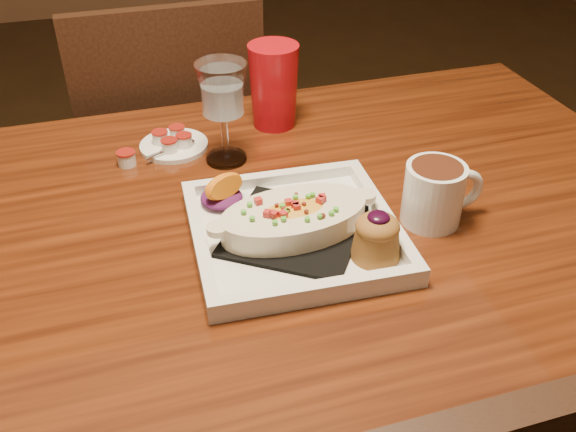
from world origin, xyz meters
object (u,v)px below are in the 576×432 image
object	(u,v)px
plate	(300,226)
saucer	(173,144)
table	(227,283)
coffee_mug	(436,191)
goblet	(222,95)
chair_far	(174,165)
red_tumbler	(274,86)

from	to	relation	value
plate	saucer	world-z (taller)	plate
table	coffee_mug	bearing A→B (deg)	-10.76
plate	coffee_mug	size ratio (longest dim) A/B	2.44
table	goblet	size ratio (longest dim) A/B	8.50
goblet	saucer	bearing A→B (deg)	140.69
chair_far	coffee_mug	world-z (taller)	chair_far
saucer	red_tumbler	bearing A→B (deg)	11.04
chair_far	plate	xyz separation A→B (m)	(0.10, -0.68, 0.27)
chair_far	plate	distance (m)	0.74
chair_far	plate	world-z (taller)	chair_far
coffee_mug	saucer	world-z (taller)	coffee_mug
goblet	red_tumbler	size ratio (longest dim) A/B	1.13
table	plate	world-z (taller)	plate
table	red_tumbler	bearing A→B (deg)	61.66
coffee_mug	goblet	bearing A→B (deg)	135.55
coffee_mug	goblet	xyz separation A→B (m)	(-0.26, 0.27, 0.07)
coffee_mug	goblet	distance (m)	0.38
chair_far	coffee_mug	bearing A→B (deg)	114.16
coffee_mug	red_tumbler	world-z (taller)	red_tumbler
chair_far	saucer	xyz separation A→B (m)	(-0.03, -0.36, 0.25)
chair_far	coffee_mug	xyz separation A→B (m)	(0.31, -0.69, 0.29)
coffee_mug	saucer	size ratio (longest dim) A/B	1.04
table	plate	size ratio (longest dim) A/B	4.90
coffee_mug	red_tumbler	size ratio (longest dim) A/B	0.81
chair_far	red_tumbler	bearing A→B (deg)	118.00
red_tumbler	goblet	bearing A→B (deg)	-137.92
chair_far	goblet	bearing A→B (deg)	96.94
table	chair_far	xyz separation A→B (m)	(-0.00, 0.63, -0.15)
plate	table	bearing A→B (deg)	157.86
red_tumbler	plate	bearing A→B (deg)	-100.25
goblet	saucer	distance (m)	0.15
goblet	red_tumbler	xyz separation A→B (m)	(0.12, 0.11, -0.04)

